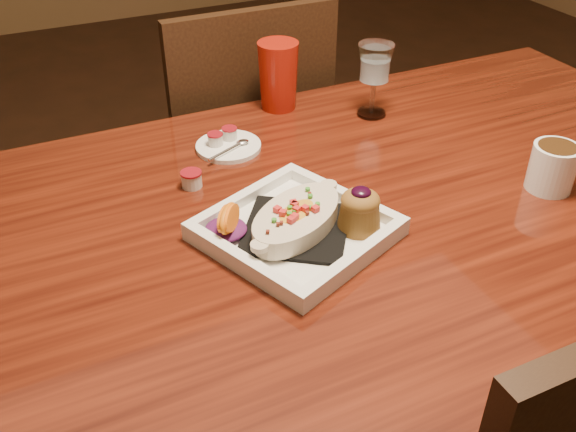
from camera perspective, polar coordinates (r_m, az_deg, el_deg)
name	(u,v)px	position (r m, az deg, el deg)	size (l,w,h in m)	color
table	(368,247)	(1.14, 7.13, -2.78)	(1.50, 0.90, 0.75)	maroon
chair_far	(240,158)	(1.69, -4.33, 5.15)	(0.42, 0.42, 0.93)	black
plate	(303,223)	(0.98, 1.35, -0.63)	(0.32, 0.32, 0.08)	white
coffee_mug	(554,165)	(1.18, 22.57, 4.19)	(0.11, 0.08, 0.08)	white
goblet	(375,67)	(1.33, 7.74, 13.00)	(0.07, 0.07, 0.15)	silver
saucer	(227,145)	(1.23, -5.44, 6.34)	(0.12, 0.12, 0.08)	white
creamer_loose	(192,179)	(1.12, -8.57, 3.26)	(0.04, 0.04, 0.03)	silver
red_tumbler	(278,76)	(1.37, -0.87, 12.36)	(0.09, 0.09, 0.14)	#A9190C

